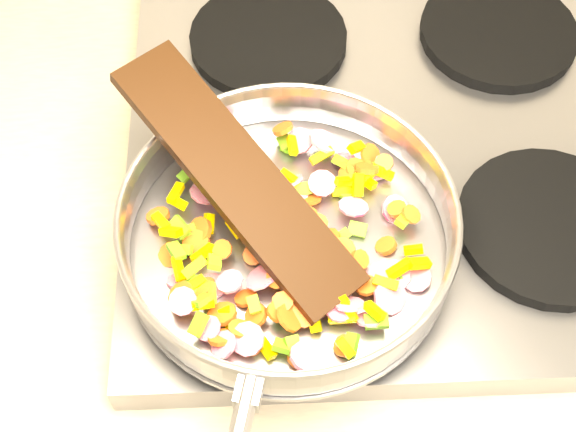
{
  "coord_description": "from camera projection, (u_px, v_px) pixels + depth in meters",
  "views": [
    {
      "loc": [
        -0.85,
        1.1,
        1.64
      ],
      "look_at": [
        -0.83,
        1.51,
        1.01
      ],
      "focal_mm": 50.0,
      "sensor_mm": 36.0,
      "label": 1
    }
  ],
  "objects": [
    {
      "name": "grate_br",
      "position": [
        498.0,
        32.0,
        0.97
      ],
      "size": [
        0.19,
        0.19,
        0.02
      ],
      "primitive_type": "cylinder",
      "color": "black",
      "rests_on": "cooktop"
    },
    {
      "name": "vegetable_heap",
      "position": [
        290.0,
        243.0,
        0.78
      ],
      "size": [
        0.28,
        0.29,
        0.05
      ],
      "color": "#66AC1C",
      "rests_on": "saute_pan"
    },
    {
      "name": "saute_pan",
      "position": [
        288.0,
        230.0,
        0.77
      ],
      "size": [
        0.37,
        0.53,
        0.06
      ],
      "rotation": [
        0.0,
        0.0,
        -0.23
      ],
      "color": "#9E9EA5",
      "rests_on": "grate_fl"
    },
    {
      "name": "grate_fl",
      "position": [
        276.0,
        236.0,
        0.81
      ],
      "size": [
        0.19,
        0.19,
        0.02
      ],
      "primitive_type": "cylinder",
      "color": "black",
      "rests_on": "cooktop"
    },
    {
      "name": "wooden_spatula",
      "position": [
        237.0,
        177.0,
        0.77
      ],
      "size": [
        0.24,
        0.28,
        0.09
      ],
      "primitive_type": "cube",
      "rotation": [
        0.0,
        -0.26,
        2.24
      ],
      "color": "black",
      "rests_on": "saute_pan"
    },
    {
      "name": "grate_bl",
      "position": [
        268.0,
        39.0,
        0.97
      ],
      "size": [
        0.19,
        0.19,
        0.02
      ],
      "primitive_type": "cylinder",
      "color": "black",
      "rests_on": "cooktop"
    },
    {
      "name": "grate_fr",
      "position": [
        549.0,
        226.0,
        0.82
      ],
      "size": [
        0.19,
        0.19,
        0.02
      ],
      "primitive_type": "cylinder",
      "color": "black",
      "rests_on": "cooktop"
    },
    {
      "name": "cooktop",
      "position": [
        394.0,
        141.0,
        0.92
      ],
      "size": [
        0.6,
        0.6,
        0.04
      ],
      "primitive_type": "cube",
      "color": "#939399",
      "rests_on": "counter_top"
    }
  ]
}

